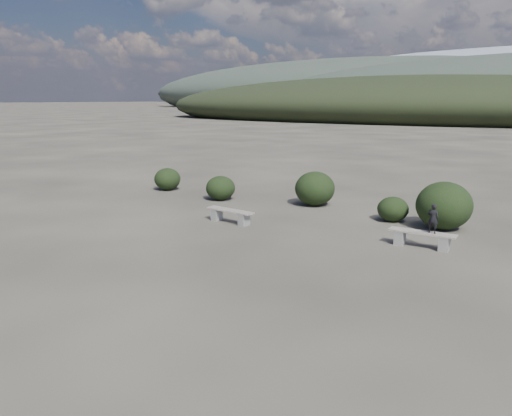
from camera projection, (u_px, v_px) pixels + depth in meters
The scene contains 9 objects.
ground at pixel (189, 282), 11.71m from camera, with size 1200.00×1200.00×0.00m, color #322E27.
bench_left at pixel (230, 215), 17.28m from camera, with size 1.90×0.53×0.47m.
bench_right at pixel (422, 238), 14.40m from camera, with size 1.90×0.45×0.47m.
seated_person at pixel (433, 218), 14.14m from camera, with size 0.31×0.20×0.86m, color black.
shrub_a at pixel (221, 188), 21.21m from camera, with size 1.25×1.25×1.02m, color black.
shrub_b at pixel (315, 189), 20.07m from camera, with size 1.61×1.61×1.38m, color black.
shrub_c at pixel (393, 209), 17.50m from camera, with size 1.08×1.08×0.87m, color black.
shrub_d at pixel (444, 206), 16.37m from camera, with size 1.80×1.80×1.58m, color black.
shrub_f at pixel (167, 179), 23.52m from camera, with size 1.23×1.23×1.04m, color black.
Camera 1 is at (7.41, -8.36, 4.21)m, focal length 35.00 mm.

